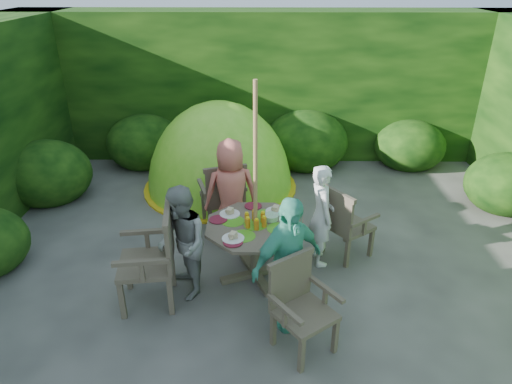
{
  "coord_description": "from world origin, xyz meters",
  "views": [
    {
      "loc": [
        -0.15,
        -4.12,
        3.12
      ],
      "look_at": [
        -0.22,
        0.49,
        0.85
      ],
      "focal_mm": 32.0,
      "sensor_mm": 36.0,
      "label": 1
    }
  ],
  "objects_px": {
    "child_right": "(321,215)",
    "child_left": "(182,243)",
    "dome_tent": "(220,187)",
    "garden_chair_front": "(300,304)",
    "patio_table": "(256,233)",
    "garden_chair_left": "(154,257)",
    "garden_chair_back": "(223,196)",
    "child_back": "(231,193)",
    "child_front": "(287,264)",
    "parasol_pole": "(255,187)",
    "garden_chair_right": "(344,222)"
  },
  "relations": [
    {
      "from": "garden_chair_front",
      "to": "child_back",
      "type": "distance_m",
      "value": 1.92
    },
    {
      "from": "garden_chair_left",
      "to": "garden_chair_back",
      "type": "xyz_separation_m",
      "value": [
        0.57,
        1.45,
        -0.05
      ]
    },
    {
      "from": "patio_table",
      "to": "garden_chair_right",
      "type": "xyz_separation_m",
      "value": [
        1.02,
        0.4,
        -0.09
      ]
    },
    {
      "from": "patio_table",
      "to": "child_right",
      "type": "bearing_deg",
      "value": 22.47
    },
    {
      "from": "garden_chair_front",
      "to": "child_left",
      "type": "bearing_deg",
      "value": 111.57
    },
    {
      "from": "garden_chair_left",
      "to": "child_left",
      "type": "bearing_deg",
      "value": 108.98
    },
    {
      "from": "patio_table",
      "to": "child_back",
      "type": "height_order",
      "value": "child_back"
    },
    {
      "from": "garden_chair_right",
      "to": "child_front",
      "type": "height_order",
      "value": "child_front"
    },
    {
      "from": "parasol_pole",
      "to": "child_right",
      "type": "xyz_separation_m",
      "value": [
        0.74,
        0.31,
        -0.49
      ]
    },
    {
      "from": "child_front",
      "to": "dome_tent",
      "type": "distance_m",
      "value": 3.24
    },
    {
      "from": "garden_chair_left",
      "to": "child_right",
      "type": "distance_m",
      "value": 1.89
    },
    {
      "from": "garden_chair_front",
      "to": "child_back",
      "type": "bearing_deg",
      "value": 75.79
    },
    {
      "from": "child_left",
      "to": "garden_chair_left",
      "type": "bearing_deg",
      "value": -85.5
    },
    {
      "from": "parasol_pole",
      "to": "child_back",
      "type": "distance_m",
      "value": 0.91
    },
    {
      "from": "dome_tent",
      "to": "patio_table",
      "type": "bearing_deg",
      "value": -56.52
    },
    {
      "from": "child_left",
      "to": "garden_chair_back",
      "type": "bearing_deg",
      "value": 144.26
    },
    {
      "from": "dome_tent",
      "to": "garden_chair_front",
      "type": "bearing_deg",
      "value": -54.36
    },
    {
      "from": "child_right",
      "to": "child_front",
      "type": "distance_m",
      "value": 1.13
    },
    {
      "from": "garden_chair_back",
      "to": "garden_chair_left",
      "type": "bearing_deg",
      "value": 50.35
    },
    {
      "from": "patio_table",
      "to": "child_front",
      "type": "distance_m",
      "value": 0.81
    },
    {
      "from": "patio_table",
      "to": "garden_chair_back",
      "type": "height_order",
      "value": "garden_chair_back"
    },
    {
      "from": "parasol_pole",
      "to": "dome_tent",
      "type": "relative_size",
      "value": 0.77
    },
    {
      "from": "parasol_pole",
      "to": "garden_chair_back",
      "type": "distance_m",
      "value": 1.26
    },
    {
      "from": "child_back",
      "to": "child_front",
      "type": "distance_m",
      "value": 1.6
    },
    {
      "from": "garden_chair_left",
      "to": "dome_tent",
      "type": "height_order",
      "value": "dome_tent"
    },
    {
      "from": "patio_table",
      "to": "dome_tent",
      "type": "height_order",
      "value": "dome_tent"
    },
    {
      "from": "child_left",
      "to": "dome_tent",
      "type": "distance_m",
      "value": 2.68
    },
    {
      "from": "garden_chair_right",
      "to": "garden_chair_back",
      "type": "bearing_deg",
      "value": 31.19
    },
    {
      "from": "garden_chair_back",
      "to": "child_right",
      "type": "distance_m",
      "value": 1.37
    },
    {
      "from": "child_front",
      "to": "child_left",
      "type": "bearing_deg",
      "value": 120.64
    },
    {
      "from": "patio_table",
      "to": "child_right",
      "type": "relative_size",
      "value": 1.21
    },
    {
      "from": "garden_chair_back",
      "to": "garden_chair_front",
      "type": "height_order",
      "value": "garden_chair_back"
    },
    {
      "from": "child_left",
      "to": "child_back",
      "type": "distance_m",
      "value": 1.13
    },
    {
      "from": "garden_chair_back",
      "to": "garden_chair_front",
      "type": "bearing_deg",
      "value": 94.17
    },
    {
      "from": "child_right",
      "to": "child_left",
      "type": "bearing_deg",
      "value": 102.43
    },
    {
      "from": "garden_chair_right",
      "to": "child_right",
      "type": "relative_size",
      "value": 0.71
    },
    {
      "from": "garden_chair_left",
      "to": "garden_chair_front",
      "type": "relative_size",
      "value": 1.19
    },
    {
      "from": "patio_table",
      "to": "garden_chair_back",
      "type": "bearing_deg",
      "value": 113.07
    },
    {
      "from": "garden_chair_front",
      "to": "child_left",
      "type": "relative_size",
      "value": 0.69
    },
    {
      "from": "parasol_pole",
      "to": "child_front",
      "type": "distance_m",
      "value": 0.91
    },
    {
      "from": "parasol_pole",
      "to": "child_right",
      "type": "relative_size",
      "value": 1.81
    },
    {
      "from": "parasol_pole",
      "to": "garden_chair_front",
      "type": "bearing_deg",
      "value": -68.39
    },
    {
      "from": "garden_chair_front",
      "to": "child_left",
      "type": "distance_m",
      "value": 1.36
    },
    {
      "from": "garden_chair_right",
      "to": "child_front",
      "type": "bearing_deg",
      "value": 111.58
    },
    {
      "from": "garden_chair_left",
      "to": "garden_chair_right",
      "type": "bearing_deg",
      "value": 104.71
    },
    {
      "from": "garden_chair_right",
      "to": "garden_chair_front",
      "type": "bearing_deg",
      "value": 120.41
    },
    {
      "from": "garden_chair_left",
      "to": "child_back",
      "type": "relative_size",
      "value": 0.75
    },
    {
      "from": "garden_chair_right",
      "to": "dome_tent",
      "type": "height_order",
      "value": "dome_tent"
    },
    {
      "from": "garden_chair_left",
      "to": "parasol_pole",
      "type": "bearing_deg",
      "value": 105.77
    },
    {
      "from": "garden_chair_front",
      "to": "child_front",
      "type": "bearing_deg",
      "value": 73.0
    }
  ]
}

